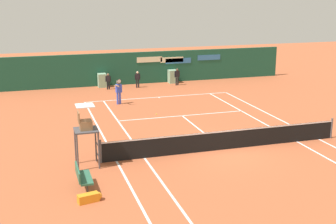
% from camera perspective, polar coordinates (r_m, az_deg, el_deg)
% --- Properties ---
extents(ground_plane, '(80.00, 80.00, 0.01)m').
position_cam_1_polar(ground_plane, '(22.53, 6.59, -4.24)').
color(ground_plane, '#B25633').
extents(tennis_net, '(12.10, 0.10, 1.07)m').
position_cam_1_polar(tennis_net, '(21.87, 7.23, -3.46)').
color(tennis_net, '#4C4C51').
rests_on(tennis_net, ground_plane).
extents(sponsor_back_wall, '(25.00, 1.02, 2.61)m').
position_cam_1_polar(sponsor_back_wall, '(37.37, -3.45, 5.52)').
color(sponsor_back_wall, '#194C38').
rests_on(sponsor_back_wall, ground_plane).
extents(umpire_chair, '(1.00, 1.00, 2.74)m').
position_cam_1_polar(umpire_chair, '(19.61, -10.38, -1.88)').
color(umpire_chair, '#47474C').
rests_on(umpire_chair, ground_plane).
extents(player_bench, '(0.54, 1.43, 0.88)m').
position_cam_1_polar(player_bench, '(17.87, -10.79, -7.93)').
color(player_bench, '#38383D').
rests_on(player_bench, ground_plane).
extents(equipment_bag, '(0.92, 0.45, 0.32)m').
position_cam_1_polar(equipment_bag, '(16.87, -9.75, -10.60)').
color(equipment_bag, orange).
rests_on(equipment_bag, ground_plane).
extents(player_on_baseline, '(0.51, 0.80, 1.84)m').
position_cam_1_polar(player_on_baseline, '(30.54, -6.26, 2.77)').
color(player_on_baseline, blue).
rests_on(player_on_baseline, ground_plane).
extents(ball_kid_left_post, '(0.43, 0.22, 1.31)m').
position_cam_1_polar(ball_kid_left_post, '(35.83, -3.88, 4.28)').
color(ball_kid_left_post, black).
rests_on(ball_kid_left_post, ground_plane).
extents(ball_kid_centre_post, '(0.42, 0.20, 1.26)m').
position_cam_1_polar(ball_kid_centre_post, '(35.38, -7.58, 4.00)').
color(ball_kid_centre_post, black).
rests_on(ball_kid_centre_post, ground_plane).
extents(ball_kid_right_post, '(0.46, 0.20, 1.37)m').
position_cam_1_polar(ball_kid_right_post, '(36.70, 1.16, 4.63)').
color(ball_kid_right_post, black).
rests_on(ball_kid_right_post, ground_plane).
extents(tennis_ball_near_service_line, '(0.07, 0.07, 0.07)m').
position_cam_1_polar(tennis_ball_near_service_line, '(22.69, -2.51, -3.93)').
color(tennis_ball_near_service_line, '#CCE033').
rests_on(tennis_ball_near_service_line, ground_plane).
extents(tennis_ball_mid_court, '(0.07, 0.07, 0.07)m').
position_cam_1_polar(tennis_ball_mid_court, '(27.95, -1.48, -0.27)').
color(tennis_ball_mid_court, '#CCE033').
rests_on(tennis_ball_mid_court, ground_plane).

